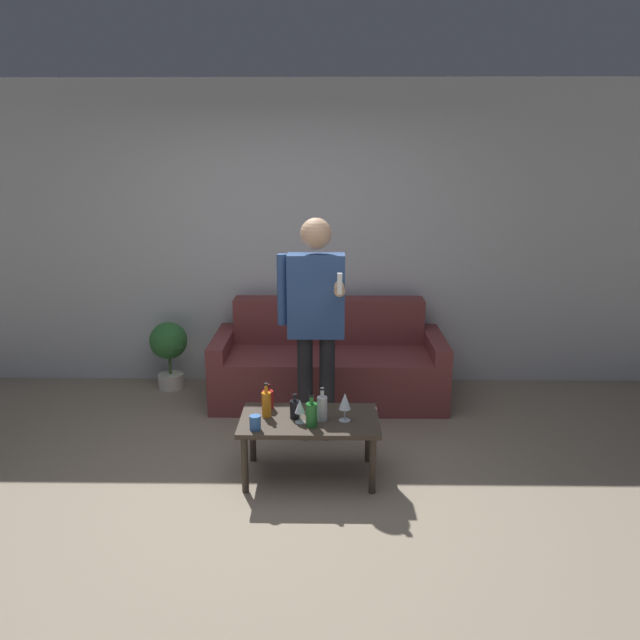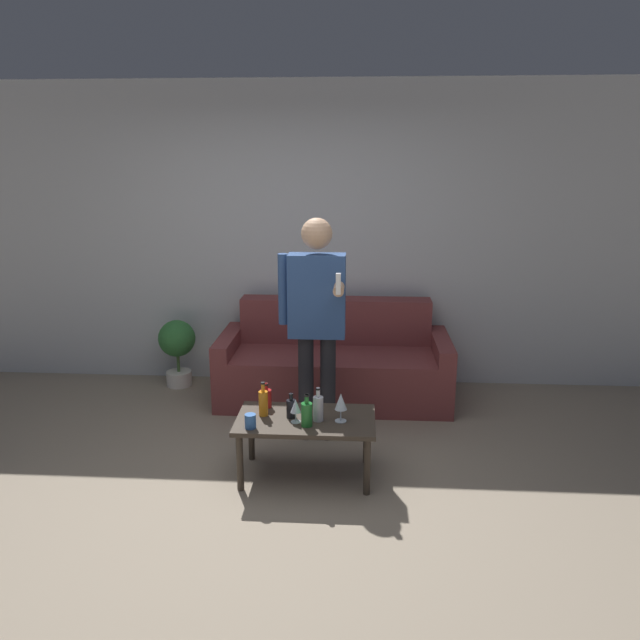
% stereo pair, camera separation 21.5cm
% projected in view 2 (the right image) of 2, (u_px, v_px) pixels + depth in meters
% --- Properties ---
extents(ground_plane, '(16.00, 16.00, 0.00)m').
position_uv_depth(ground_plane, '(256.00, 509.00, 3.76)').
color(ground_plane, gray).
extents(wall_back, '(8.00, 0.06, 2.70)m').
position_uv_depth(wall_back, '(294.00, 237.00, 5.63)').
color(wall_back, silver).
rests_on(wall_back, ground_plane).
extents(couch, '(1.96, 0.83, 0.83)m').
position_uv_depth(couch, '(334.00, 365.00, 5.42)').
color(couch, brown).
rests_on(couch, ground_plane).
extents(coffee_table, '(0.90, 0.52, 0.41)m').
position_uv_depth(coffee_table, '(306.00, 425.00, 4.06)').
color(coffee_table, '#3D3328').
rests_on(coffee_table, ground_plane).
extents(bottle_orange, '(0.08, 0.08, 0.17)m').
position_uv_depth(bottle_orange, '(266.00, 398.00, 4.21)').
color(bottle_orange, '#B21E1E').
rests_on(bottle_orange, coffee_table).
extents(bottle_green, '(0.07, 0.07, 0.22)m').
position_uv_depth(bottle_green, '(318.00, 408.00, 3.99)').
color(bottle_green, silver).
rests_on(bottle_green, coffee_table).
extents(bottle_dark, '(0.06, 0.06, 0.17)m').
position_uv_depth(bottle_dark, '(291.00, 408.00, 4.04)').
color(bottle_dark, black).
rests_on(bottle_dark, coffee_table).
extents(bottle_yellow, '(0.07, 0.07, 0.21)m').
position_uv_depth(bottle_yellow, '(307.00, 414.00, 3.91)').
color(bottle_yellow, '#23752D').
rests_on(bottle_yellow, coffee_table).
extents(bottle_red, '(0.06, 0.06, 0.23)m').
position_uv_depth(bottle_red, '(263.00, 402.00, 4.06)').
color(bottle_red, orange).
rests_on(bottle_red, coffee_table).
extents(wine_glass_near, '(0.08, 0.08, 0.19)m').
position_uv_depth(wine_glass_near, '(341.00, 402.00, 3.96)').
color(wine_glass_near, silver).
rests_on(wine_glass_near, coffee_table).
extents(wine_glass_far, '(0.07, 0.07, 0.16)m').
position_uv_depth(wine_glass_far, '(296.00, 407.00, 3.96)').
color(wine_glass_far, silver).
rests_on(wine_glass_far, coffee_table).
extents(cup_on_table, '(0.07, 0.07, 0.09)m').
position_uv_depth(cup_on_table, '(250.00, 421.00, 3.89)').
color(cup_on_table, '#3366B2').
rests_on(cup_on_table, coffee_table).
extents(person_standing_front, '(0.48, 0.42, 1.65)m').
position_uv_depth(person_standing_front, '(316.00, 312.00, 4.46)').
color(person_standing_front, '#232328').
rests_on(person_standing_front, ground_plane).
extents(potted_plant, '(0.33, 0.33, 0.62)m').
position_uv_depth(potted_plant, '(177.00, 345.00, 5.68)').
color(potted_plant, silver).
rests_on(potted_plant, ground_plane).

